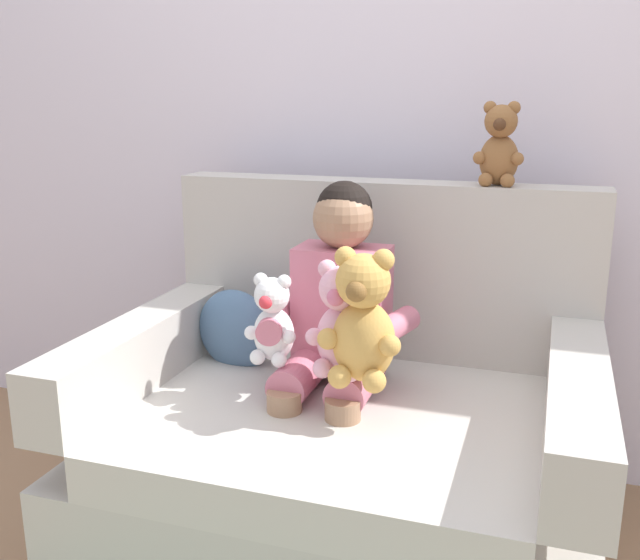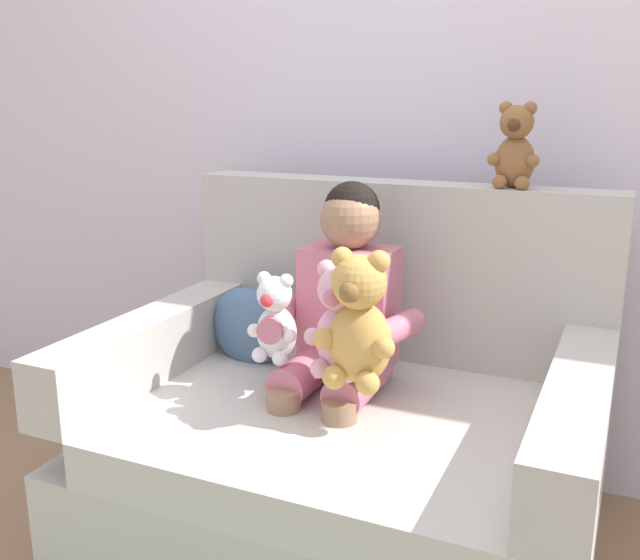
% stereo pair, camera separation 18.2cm
% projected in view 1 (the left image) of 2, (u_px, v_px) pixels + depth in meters
% --- Properties ---
extents(ground_plane, '(8.00, 8.00, 0.00)m').
position_uv_depth(ground_plane, '(342.00, 549.00, 2.06)').
color(ground_plane, '#936D4C').
extents(back_wall, '(6.00, 0.10, 2.60)m').
position_uv_depth(back_wall, '(405.00, 85.00, 2.37)').
color(back_wall, silver).
rests_on(back_wall, ground).
extents(armchair, '(1.33, 0.99, 1.01)m').
position_uv_depth(armchair, '(347.00, 444.00, 2.03)').
color(armchair, '#BCB7AD').
rests_on(armchair, ground).
extents(seated_child, '(0.45, 0.39, 0.82)m').
position_uv_depth(seated_child, '(336.00, 316.00, 1.99)').
color(seated_child, '#C66B7F').
rests_on(seated_child, armchair).
extents(plush_pink, '(0.18, 0.14, 0.30)m').
position_uv_depth(plush_pink, '(342.00, 322.00, 1.82)').
color(plush_pink, '#EAA8BC').
rests_on(plush_pink, armchair).
extents(plush_honey, '(0.21, 0.17, 0.35)m').
position_uv_depth(plush_honey, '(363.00, 321.00, 1.76)').
color(plush_honey, gold).
rests_on(plush_honey, armchair).
extents(plush_white, '(0.14, 0.12, 0.24)m').
position_uv_depth(plush_white, '(273.00, 321.00, 1.91)').
color(plush_white, white).
rests_on(plush_white, armchair).
extents(plush_brown_on_backrest, '(0.14, 0.12, 0.24)m').
position_uv_depth(plush_brown_on_backrest, '(499.00, 147.00, 2.06)').
color(plush_brown_on_backrest, brown).
rests_on(plush_brown_on_backrest, armchair).
extents(throw_pillow, '(0.27, 0.15, 0.26)m').
position_uv_depth(throw_pillow, '(236.00, 330.00, 2.22)').
color(throw_pillow, slate).
rests_on(throw_pillow, armchair).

